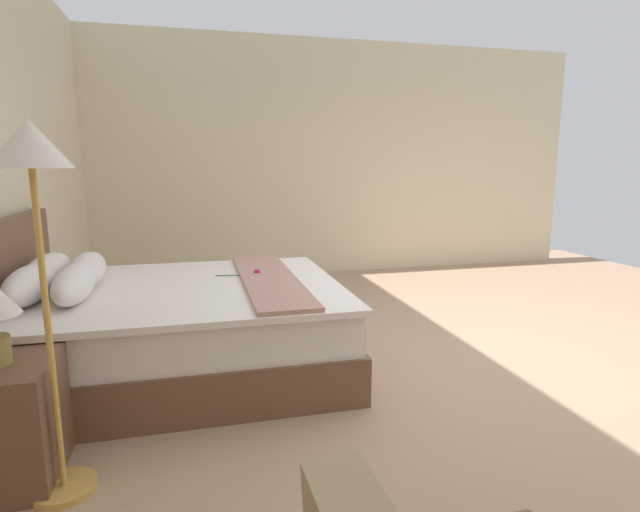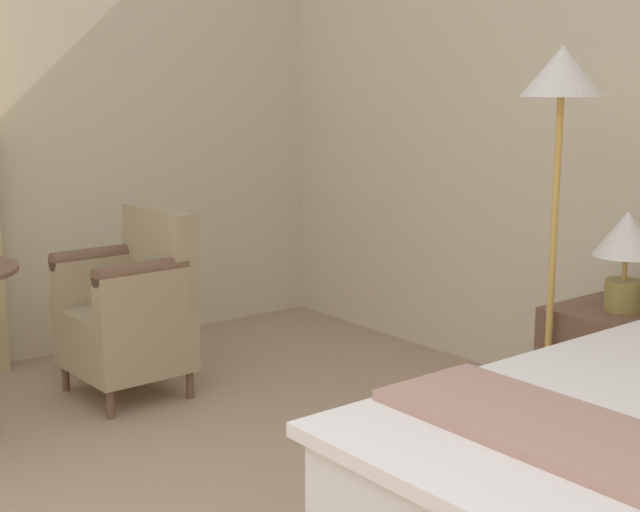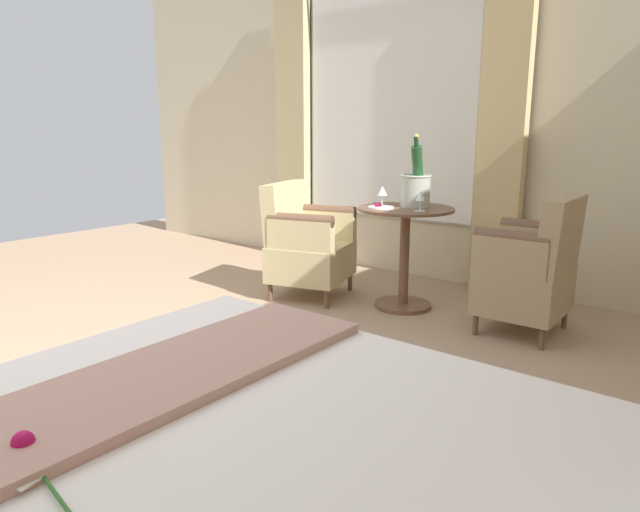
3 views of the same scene
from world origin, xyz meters
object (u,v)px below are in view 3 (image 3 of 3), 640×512
champagne_bucket (416,186)px  wine_glass_near_bucket (382,192)px  armchair_by_window (531,270)px  snack_plate (380,207)px  wine_glass_near_edge (420,197)px  side_table_round (405,247)px  armchair_facing_bed (306,244)px

champagne_bucket → wine_glass_near_bucket: (0.15, -0.19, -0.04)m
champagne_bucket → armchair_by_window: size_ratio=0.57×
wine_glass_near_bucket → armchair_by_window: 1.14m
snack_plate → wine_glass_near_bucket: bearing=-154.5°
champagne_bucket → wine_glass_near_edge: 0.24m
armchair_by_window → champagne_bucket: bearing=-93.6°
snack_plate → armchair_by_window: armchair_by_window is taller
side_table_round → wine_glass_near_bucket: bearing=-68.5°
side_table_round → armchair_by_window: 0.90m
side_table_round → armchair_by_window: (-0.03, 0.89, -0.03)m
side_table_round → champagne_bucket: bearing=163.6°
champagne_bucket → snack_plate: bearing=-32.9°
wine_glass_near_bucket → snack_plate: bearing=25.5°
side_table_round → wine_glass_near_bucket: size_ratio=4.97×
wine_glass_near_bucket → wine_glass_near_edge: (0.03, 0.32, -0.01)m
champagne_bucket → wine_glass_near_edge: size_ratio=3.75×
side_table_round → wine_glass_near_edge: wine_glass_near_edge is taller
snack_plate → armchair_by_window: bearing=99.6°
wine_glass_near_bucket → armchair_facing_bed: bearing=-76.0°
wine_glass_near_bucket → snack_plate: wine_glass_near_bucket is taller
snack_plate → armchair_by_window: (-0.17, 1.02, -0.33)m
armchair_by_window → armchair_facing_bed: (0.24, -1.64, -0.01)m
armchair_by_window → wine_glass_near_bucket: bearing=-85.0°
wine_glass_near_edge → armchair_by_window: size_ratio=0.15×
wine_glass_near_edge → armchair_by_window: (-0.13, 0.73, -0.41)m
champagne_bucket → wine_glass_near_edge: champagne_bucket is taller
wine_glass_near_edge → armchair_by_window: bearing=99.8°
side_table_round → snack_plate: size_ratio=4.05×
side_table_round → champagne_bucket: (-0.08, 0.02, 0.43)m
side_table_round → armchair_by_window: armchair_by_window is taller
wine_glass_near_edge → armchair_facing_bed: (0.11, -0.91, -0.42)m
champagne_bucket → armchair_facing_bed: size_ratio=0.58×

